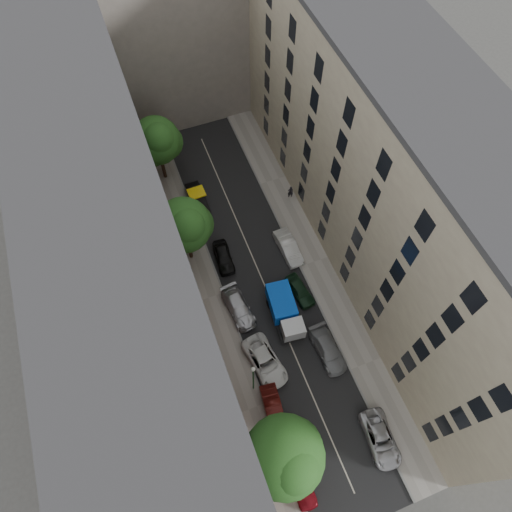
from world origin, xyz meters
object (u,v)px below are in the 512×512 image
tree_far (157,142)px  lamp_post (253,377)px  car_left_4 (224,257)px  car_right_0 (380,439)px  car_left_0 (302,484)px  tree_near (286,457)px  tarp_truck (284,311)px  tree_mid (185,227)px  pedestrian (290,192)px  car_left_2 (265,361)px  car_right_3 (288,247)px  car_right_2 (300,290)px  car_left_5 (198,199)px  car_left_3 (238,308)px  car_right_1 (328,350)px  car_left_1 (273,408)px

tree_far → lamp_post: bearing=-88.1°
car_left_4 → car_right_0: car_left_4 is taller
car_left_0 → tree_near: (-0.90, 1.84, 4.80)m
tarp_truck → tree_mid: (-6.11, 9.07, 4.27)m
car_left_0 → tarp_truck: bearing=77.4°
tarp_truck → pedestrian: (5.90, 12.48, -0.36)m
car_left_0 → car_left_2: size_ratio=0.74×
car_left_4 → car_right_3: (6.40, -1.27, 0.05)m
car_left_2 → car_left_0: bearing=-103.3°
car_left_2 → lamp_post: 3.97m
car_right_0 → car_right_3: car_right_3 is taller
car_left_2 → car_right_2: (5.60, 5.20, -0.07)m
car_left_5 → tree_near: size_ratio=0.54×
car_left_0 → car_left_3: (0.36, 15.54, 0.04)m
car_left_5 → car_right_3: car_left_5 is taller
car_left_3 → tree_near: tree_near is taller
car_right_0 → lamp_post: (-8.10, 7.54, 3.23)m
car_right_3 → pedestrian: size_ratio=2.64×
car_right_3 → lamp_post: size_ratio=0.73×
car_left_5 → car_right_2: (5.90, -13.60, -0.09)m
car_left_3 → car_right_1: bearing=-53.5°
car_left_3 → pedestrian: (9.64, 10.45, 0.29)m
tree_mid → tree_near: bearing=-86.9°
car_right_2 → car_left_1: bearing=-133.4°
lamp_post → car_right_1: bearing=5.2°
tree_near → pedestrian: (10.90, 24.14, -4.46)m
tarp_truck → car_right_3: size_ratio=1.24×
car_left_5 → car_right_1: car_left_5 is taller
car_right_0 → pedestrian: size_ratio=2.87×
car_left_0 → car_right_2: car_left_0 is taller
car_right_3 → tree_far: 16.90m
tarp_truck → car_right_0: 13.16m
car_left_3 → car_right_1: (6.04, -6.60, -0.00)m
car_left_0 → car_right_1: size_ratio=0.80×
car_right_3 → lamp_post: lamp_post is taller
car_left_1 → car_left_4: 15.14m
car_left_0 → car_right_0: 7.24m
car_right_0 → lamp_post: size_ratio=0.79×
tarp_truck → car_left_0: tarp_truck is taller
car_right_1 → tree_near: size_ratio=0.57×
car_right_2 → tree_far: 20.56m
car_left_0 → tree_near: 5.22m
car_right_0 → tree_mid: size_ratio=0.58×
car_left_5 → pedestrian: bearing=-17.7°
car_right_0 → tree_far: bearing=110.6°
tree_near → tree_mid: (-1.11, 20.73, 0.16)m
car_right_0 → pedestrian: 25.40m
car_left_0 → car_left_5: 28.74m
car_left_3 → car_right_1: car_left_3 is taller
car_left_1 → car_left_3: car_left_3 is taller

